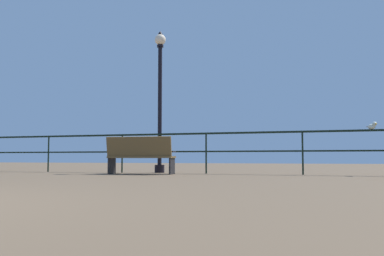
% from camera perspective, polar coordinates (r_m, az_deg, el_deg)
% --- Properties ---
extents(pier_railing, '(22.40, 0.05, 1.09)m').
position_cam_1_polar(pier_railing, '(11.41, -4.05, -2.13)').
color(pier_railing, black).
rests_on(pier_railing, ground_plane).
extents(bench_near_left, '(1.76, 0.81, 0.96)m').
position_cam_1_polar(bench_near_left, '(10.68, -7.16, -3.56)').
color(bench_near_left, brown).
rests_on(bench_near_left, ground_plane).
extents(lamppost_center, '(0.32, 0.32, 4.07)m').
position_cam_1_polar(lamppost_center, '(11.84, -4.44, 5.08)').
color(lamppost_center, black).
rests_on(lamppost_center, ground_plane).
extents(seagull_on_rail, '(0.24, 0.33, 0.17)m').
position_cam_1_polar(seagull_on_rail, '(10.63, 23.61, 0.25)').
color(seagull_on_rail, silver).
rests_on(seagull_on_rail, pier_railing).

